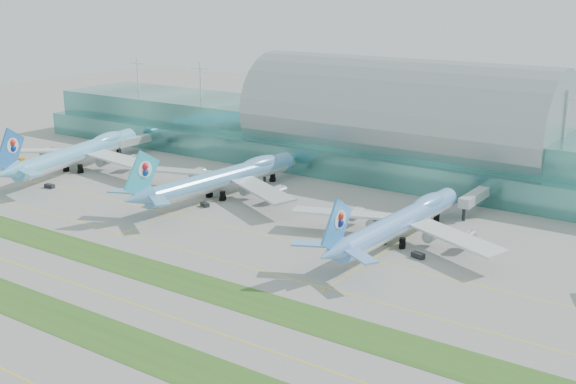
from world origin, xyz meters
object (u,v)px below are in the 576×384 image
Objects in this scene: terminal at (398,135)px; airliner_c at (401,220)px; airliner_a at (80,152)px; airliner_b at (225,177)px.

terminal is 80.82m from airliner_c.
terminal reaches higher than airliner_a.
airliner_b reaches higher than airliner_c.
airliner_b is at bearing 175.95° from airliner_c.
airliner_b is (69.85, 3.28, -0.33)m from airliner_a.
airliner_a reaches higher than airliner_b.
airliner_a is 69.92m from airliner_b.
terminal is 72.04m from airliner_b.
airliner_a is at bearing -146.85° from terminal.
airliner_a is at bearing -179.44° from airliner_c.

